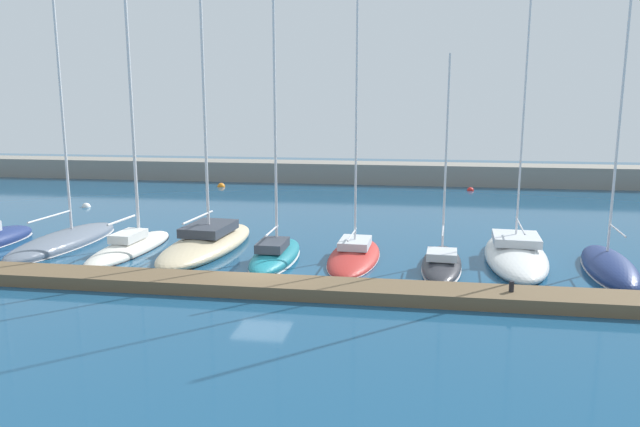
# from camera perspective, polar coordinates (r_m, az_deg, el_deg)

# --- Properties ---
(ground_plane) EXTENTS (120.00, 120.00, 0.00)m
(ground_plane) POSITION_cam_1_polar(r_m,az_deg,el_deg) (27.54, -5.69, -6.35)
(ground_plane) COLOR navy
(dock_pier) EXTENTS (39.28, 2.04, 0.55)m
(dock_pier) POSITION_cam_1_polar(r_m,az_deg,el_deg) (25.78, -6.72, -6.93)
(dock_pier) COLOR brown
(dock_pier) RESTS_ON ground_plane
(breakwater_seawall) EXTENTS (108.00, 3.96, 2.00)m
(breakwater_seawall) POSITION_cam_1_polar(r_m,az_deg,el_deg) (60.50, 2.43, 4.01)
(breakwater_seawall) COLOR gray
(breakwater_seawall) RESTS_ON ground_plane
(sailboat_slate_second) EXTENTS (3.07, 9.69, 18.08)m
(sailboat_slate_second) POSITION_cam_1_polar(r_m,az_deg,el_deg) (36.65, -23.52, -2.39)
(sailboat_slate_second) COLOR slate
(sailboat_slate_second) RESTS_ON ground_plane
(sailboat_ivory_third) EXTENTS (2.60, 8.39, 18.16)m
(sailboat_ivory_third) POSITION_cam_1_polar(r_m,az_deg,el_deg) (33.94, -17.90, -2.89)
(sailboat_ivory_third) COLOR silver
(sailboat_ivory_third) RESTS_ON ground_plane
(sailboat_sand_fourth) EXTENTS (4.05, 10.40, 22.45)m
(sailboat_sand_fourth) POSITION_cam_1_polar(r_m,az_deg,el_deg) (33.26, -10.85, -2.64)
(sailboat_sand_fourth) COLOR beige
(sailboat_sand_fourth) RESTS_ON ground_plane
(sailboat_teal_fifth) EXTENTS (2.20, 6.97, 14.02)m
(sailboat_teal_fifth) POSITION_cam_1_polar(r_m,az_deg,el_deg) (30.51, -4.35, -3.92)
(sailboat_teal_fifth) COLOR #19707F
(sailboat_teal_fifth) RESTS_ON ground_plane
(sailboat_red_sixth) EXTENTS (2.90, 7.94, 14.88)m
(sailboat_red_sixth) POSITION_cam_1_polar(r_m,az_deg,el_deg) (30.94, 3.33, -4.08)
(sailboat_red_sixth) COLOR #B72D28
(sailboat_red_sixth) RESTS_ON ground_plane
(sailboat_charcoal_seventh) EXTENTS (2.38, 6.96, 10.57)m
(sailboat_charcoal_seventh) POSITION_cam_1_polar(r_m,az_deg,el_deg) (29.75, 11.69, -4.70)
(sailboat_charcoal_seventh) COLOR #2D2D33
(sailboat_charcoal_seventh) RESTS_ON ground_plane
(sailboat_white_eighth) EXTENTS (3.71, 9.55, 20.73)m
(sailboat_white_eighth) POSITION_cam_1_polar(r_m,az_deg,el_deg) (32.05, 18.39, -3.74)
(sailboat_white_eighth) COLOR white
(sailboat_white_eighth) RESTS_ON ground_plane
(sailboat_navy_ninth) EXTENTS (2.65, 7.63, 16.88)m
(sailboat_navy_ninth) POSITION_cam_1_polar(r_m,az_deg,el_deg) (31.54, 26.20, -4.60)
(sailboat_navy_ninth) COLOR navy
(sailboat_navy_ninth) RESTS_ON ground_plane
(mooring_buoy_white) EXTENTS (0.66, 0.66, 0.66)m
(mooring_buoy_white) POSITION_cam_1_polar(r_m,az_deg,el_deg) (49.45, -21.67, 0.58)
(mooring_buoy_white) COLOR white
(mooring_buoy_white) RESTS_ON ground_plane
(mooring_buoy_red) EXTENTS (0.64, 0.64, 0.64)m
(mooring_buoy_red) POSITION_cam_1_polar(r_m,az_deg,el_deg) (56.27, 14.34, 2.15)
(mooring_buoy_red) COLOR red
(mooring_buoy_red) RESTS_ON ground_plane
(mooring_buoy_orange) EXTENTS (0.75, 0.75, 0.75)m
(mooring_buoy_orange) POSITION_cam_1_polar(r_m,az_deg,el_deg) (57.83, -9.54, 2.56)
(mooring_buoy_orange) COLOR orange
(mooring_buoy_orange) RESTS_ON ground_plane
(dock_bollard) EXTENTS (0.20, 0.20, 0.44)m
(dock_bollard) POSITION_cam_1_polar(r_m,az_deg,el_deg) (25.08, 18.04, -6.73)
(dock_bollard) COLOR black
(dock_bollard) RESTS_ON dock_pier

